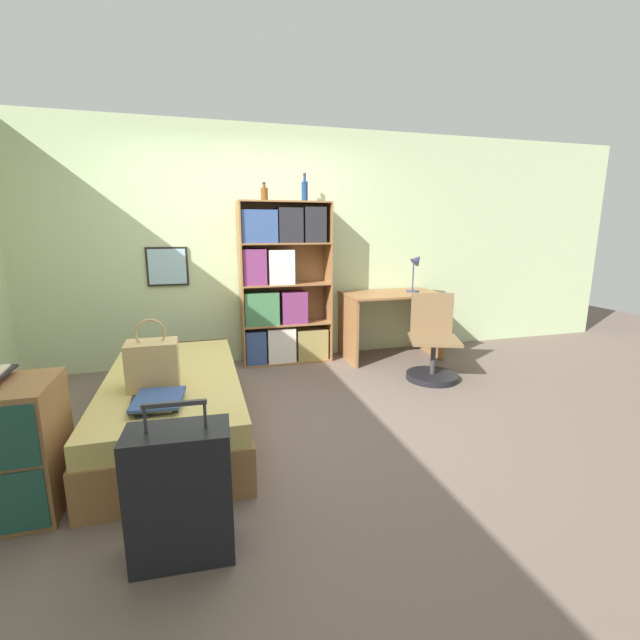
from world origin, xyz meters
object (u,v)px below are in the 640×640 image
object	(u,v)px
suitcase	(181,494)
bookcase	(281,288)
desk_chair	(432,353)
bottle_green	(264,194)
desk_lamp	(416,266)
bottle_brown	(305,191)
desk	(391,314)
bed	(175,403)
handbag	(153,364)
book_stack_on_bed	(157,401)

from	to	relation	value
suitcase	bookcase	size ratio (longest dim) A/B	0.43
desk_chair	bottle_green	bearing A→B (deg)	147.88
bottle_green	bookcase	bearing A→B (deg)	-1.10
desk_lamp	desk_chair	xyz separation A→B (m)	(-0.21, -0.80, -0.82)
bottle_brown	desk	xyz separation A→B (m)	(0.98, -0.20, -1.38)
bed	bottle_brown	distance (m)	2.65
handbag	suitcase	world-z (taller)	handbag
desk_lamp	desk_chair	bearing A→B (deg)	-104.45
book_stack_on_bed	bottle_green	size ratio (longest dim) A/B	2.06
bed	book_stack_on_bed	xyz separation A→B (m)	(-0.06, -0.59, 0.26)
bookcase	desk_lamp	xyz separation A→B (m)	(1.58, -0.16, 0.22)
handbag	book_stack_on_bed	bearing A→B (deg)	-83.28
bookcase	bottle_green	distance (m)	1.01
desk	desk_chair	xyz separation A→B (m)	(0.10, -0.79, -0.27)
desk_chair	bed	bearing A→B (deg)	-168.38
bed	suitcase	xyz separation A→B (m)	(0.09, -1.35, 0.10)
handbag	bottle_green	xyz separation A→B (m)	(1.05, 1.71, 1.25)
bottle_green	desk	xyz separation A→B (m)	(1.43, -0.17, -1.33)
book_stack_on_bed	bottle_brown	distance (m)	2.92
bottle_brown	desk_lamp	xyz separation A→B (m)	(1.29, -0.19, -0.83)
desk_chair	desk	bearing A→B (deg)	97.04
bookcase	book_stack_on_bed	bearing A→B (deg)	-119.54
bottle_brown	desk_lamp	world-z (taller)	bottle_brown
handbag	bottle_brown	bearing A→B (deg)	49.41
bottle_brown	desk_chair	xyz separation A→B (m)	(1.08, -0.99, -1.64)
handbag	desk	distance (m)	2.92
bottle_green	desk_lamp	bearing A→B (deg)	-5.28
desk	desk_chair	distance (m)	0.84
desk_chair	bottle_brown	bearing A→B (deg)	137.46
bottle_brown	desk_lamp	size ratio (longest dim) A/B	0.65
suitcase	desk	world-z (taller)	desk
bottle_green	desk_chair	size ratio (longest dim) A/B	0.22
handbag	bookcase	xyz separation A→B (m)	(1.20, 1.71, 0.25)
bookcase	desk	distance (m)	1.33
desk	bookcase	bearing A→B (deg)	172.49
book_stack_on_bed	desk_chair	xyz separation A→B (m)	(2.53, 1.10, -0.22)
bottle_green	book_stack_on_bed	bearing A→B (deg)	-116.10
bed	book_stack_on_bed	world-z (taller)	book_stack_on_bed
suitcase	bookcase	bearing A→B (deg)	70.25
bookcase	desk_lamp	bearing A→B (deg)	-5.69
suitcase	bottle_brown	xyz separation A→B (m)	(1.30, 2.85, 1.59)
desk	suitcase	bearing A→B (deg)	-130.83
desk_lamp	handbag	bearing A→B (deg)	-150.84
bookcase	desk_chair	size ratio (longest dim) A/B	2.10
book_stack_on_bed	desk_lamp	xyz separation A→B (m)	(2.74, 1.90, 0.60)
suitcase	desk	bearing A→B (deg)	49.17
desk	desk_chair	size ratio (longest dim) A/B	1.30
desk	desk_chair	world-z (taller)	desk_chair
suitcase	bottle_green	world-z (taller)	bottle_green
handbag	bottle_brown	distance (m)	2.64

